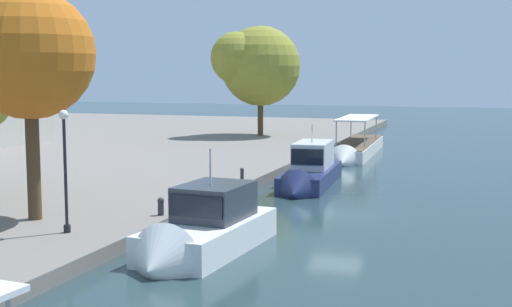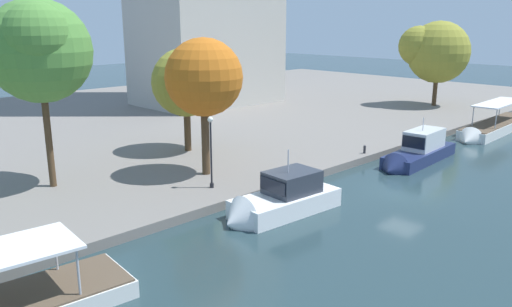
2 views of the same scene
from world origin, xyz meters
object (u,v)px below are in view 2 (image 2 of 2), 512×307
at_px(tour_boat_3, 493,129).
at_px(mooring_bollard_0, 365,149).
at_px(tree_1, 435,51).
at_px(motor_yacht_2, 417,154).
at_px(mooring_bollard_1, 277,175).
at_px(lamp_post, 211,148).
at_px(motor_yacht_1, 278,204).
at_px(tree_0, 205,77).
at_px(tree_2, 41,47).
at_px(tree_3, 186,83).

bearing_deg(tour_boat_3, mooring_bollard_0, -12.09).
relative_size(mooring_bollard_0, tree_1, 0.06).
xyz_separation_m(motor_yacht_2, tour_boat_3, (16.01, 0.21, -0.32)).
distance_m(mooring_bollard_1, lamp_post, 5.09).
height_order(motor_yacht_1, tree_1, tree_1).
bearing_deg(lamp_post, tree_0, 56.38).
height_order(tour_boat_3, tree_0, tree_0).
height_order(motor_yacht_2, tree_2, tree_2).
height_order(tour_boat_3, tree_3, tree_3).
bearing_deg(tree_2, tree_1, -1.09).
distance_m(tour_boat_3, tree_1, 16.21).
height_order(tree_0, tree_1, tree_1).
xyz_separation_m(motor_yacht_2, mooring_bollard_0, (-2.47, 3.38, 0.24)).
xyz_separation_m(lamp_post, tree_3, (4.91, 9.14, 3.00)).
bearing_deg(motor_yacht_1, mooring_bollard_1, -131.29).
relative_size(tour_boat_3, tree_2, 1.27).
height_order(mooring_bollard_1, tree_1, tree_1).
relative_size(motor_yacht_2, tree_2, 0.83).
xyz_separation_m(motor_yacht_1, tree_3, (4.17, 14.43, 5.63)).
bearing_deg(mooring_bollard_0, tour_boat_3, -9.74).
relative_size(motor_yacht_1, mooring_bollard_1, 10.23).
bearing_deg(mooring_bollard_1, lamp_post, 154.60).
bearing_deg(tree_0, tree_3, 64.19).
relative_size(mooring_bollard_0, lamp_post, 0.15).
bearing_deg(tour_boat_3, tree_3, -28.95).
height_order(motor_yacht_2, mooring_bollard_0, motor_yacht_2).
bearing_deg(tree_3, motor_yacht_2, -49.48).
height_order(mooring_bollard_0, tree_3, tree_3).
xyz_separation_m(motor_yacht_1, lamp_post, (-0.73, 5.29, 2.63)).
distance_m(lamp_post, tree_3, 10.80).
height_order(motor_yacht_2, tour_boat_3, motor_yacht_2).
bearing_deg(tree_1, tree_3, 175.95).
xyz_separation_m(tree_0, tree_1, (40.26, 3.83, 0.09)).
height_order(tour_boat_3, tree_2, tree_2).
height_order(motor_yacht_2, lamp_post, lamp_post).
distance_m(mooring_bollard_1, tree_1, 39.42).
bearing_deg(tour_boat_3, lamp_post, -10.97).
height_order(tour_boat_3, lamp_post, lamp_post).
bearing_deg(lamp_post, mooring_bollard_1, -25.40).
bearing_deg(tree_3, tour_boat_3, -26.60).
relative_size(tree_1, tree_2, 0.89).
bearing_deg(mooring_bollard_1, tour_boat_3, -6.05).
bearing_deg(mooring_bollard_1, motor_yacht_2, -14.11).
relative_size(tour_boat_3, mooring_bollard_1, 19.46).
bearing_deg(tree_1, tour_boat_3, -127.44).
relative_size(motor_yacht_1, lamp_post, 1.69).
xyz_separation_m(tree_0, tree_2, (-9.05, 4.76, 2.18)).
bearing_deg(tree_2, lamp_post, -45.69).
height_order(tree_1, tree_3, tree_1).
bearing_deg(tree_0, tour_boat_3, -13.80).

